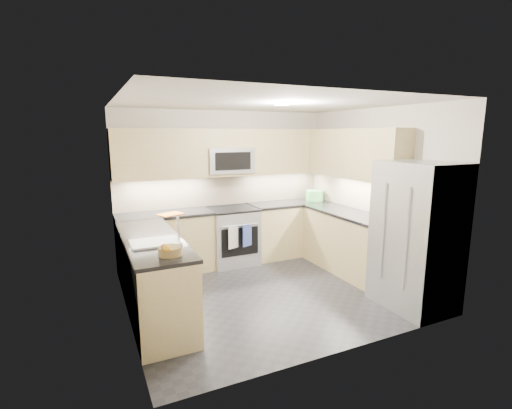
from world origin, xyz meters
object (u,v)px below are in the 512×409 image
at_px(gas_range, 232,236).
at_px(refrigerator, 416,236).
at_px(microwave, 229,160).
at_px(fruit_basket, 170,251).
at_px(utensil_bowl, 315,195).
at_px(cutting_board, 171,214).

xyz_separation_m(gas_range, refrigerator, (1.45, -2.43, 0.45)).
bearing_deg(microwave, fruit_basket, -124.07).
bearing_deg(utensil_bowl, microwave, 175.61).
xyz_separation_m(refrigerator, fruit_basket, (-2.89, 0.43, 0.08)).
height_order(gas_range, cutting_board, cutting_board).
height_order(microwave, fruit_basket, microwave).
bearing_deg(cutting_board, fruit_basket, -102.35).
relative_size(refrigerator, fruit_basket, 7.72).
distance_m(gas_range, utensil_bowl, 1.70).
distance_m(gas_range, refrigerator, 2.86).
xyz_separation_m(utensil_bowl, fruit_basket, (-3.04, -2.00, -0.05)).
xyz_separation_m(gas_range, fruit_basket, (-1.44, -2.00, 0.53)).
bearing_deg(refrigerator, fruit_basket, 171.60).
bearing_deg(utensil_bowl, refrigerator, -93.62).
distance_m(microwave, cutting_board, 1.29).
height_order(microwave, utensil_bowl, microwave).
xyz_separation_m(microwave, cutting_board, (-1.02, -0.23, -0.75)).
xyz_separation_m(gas_range, microwave, (0.00, 0.12, 1.24)).
distance_m(refrigerator, fruit_basket, 2.92).
bearing_deg(gas_range, refrigerator, -59.12).
relative_size(refrigerator, cutting_board, 5.19).
bearing_deg(utensil_bowl, gas_range, -179.93).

